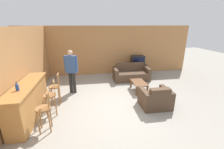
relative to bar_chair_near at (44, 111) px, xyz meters
The scene contains 15 objects.
ground_plane 2.47m from the bar_chair_near, 23.64° to the left, with size 24.00×24.00×0.00m, color gray.
wall_back 5.18m from the bar_chair_near, 64.52° to the left, with size 9.40×0.08×2.60m.
wall_left 2.59m from the bar_chair_near, 112.33° to the left, with size 0.08×8.66×2.60m.
bar_counter 0.93m from the bar_chair_near, 130.93° to the left, with size 0.55×2.24×1.06m.
bar_chair_near is the anchor object (origin of this frame).
bar_chair_mid 0.74m from the bar_chair_near, 90.03° to the left, with size 0.44×0.44×1.09m.
bar_chair_far 1.40m from the bar_chair_near, 90.00° to the left, with size 0.39×0.39×1.09m.
couch_far 4.68m from the bar_chair_near, 46.01° to the left, with size 1.76×0.86×0.79m.
armchair_near 3.40m from the bar_chair_near, 11.42° to the left, with size 0.95×0.82×0.78m.
coffee_table 3.77m from the bar_chair_near, 32.02° to the left, with size 0.52×0.88×0.39m.
tv_unit 5.79m from the bar_chair_near, 47.89° to the left, with size 1.00×0.45×0.52m.
tv 5.78m from the bar_chair_near, 47.87° to the left, with size 0.71×0.42×0.50m.
bottle 0.92m from the bar_chair_near, 155.81° to the left, with size 0.08×0.08×0.23m.
table_lamp 6.02m from the bar_chair_near, 45.52° to the left, with size 0.29×0.29×0.52m.
person_by_window 2.34m from the bar_chair_near, 77.59° to the left, with size 0.52×0.26×1.74m.
Camera 1 is at (-1.03, -4.49, 2.65)m, focal length 24.00 mm.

